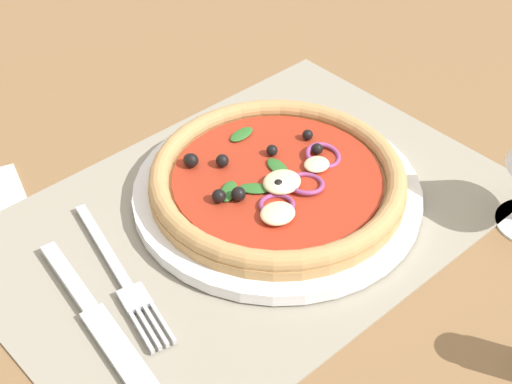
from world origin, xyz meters
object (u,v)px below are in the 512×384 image
knife (101,325)px  plate (277,193)px  fork (123,279)px  pizza (278,179)px

knife → plate: bearing=102.9°
fork → knife: bearing=-42.0°
pizza → fork: pizza is taller
plate → pizza: bearing=35.4°
plate → pizza: pizza is taller
pizza → fork: 16.45cm
pizza → knife: bearing=5.3°
fork → pizza: bearing=99.3°
plate → fork: bearing=-3.2°
plate → fork: plate is taller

